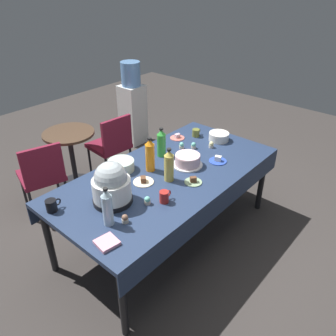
{
  "coord_description": "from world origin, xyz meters",
  "views": [
    {
      "loc": [
        -1.96,
        -1.71,
        2.35
      ],
      "look_at": [
        0.0,
        0.0,
        0.8
      ],
      "focal_mm": 35.75,
      "sensor_mm": 36.0,
      "label": 1
    }
  ],
  "objects_px": {
    "potluck_table": "(168,178)",
    "soda_bottle_orange_juice": "(150,155)",
    "soda_bottle_water": "(107,208)",
    "cupcake_lemon": "(211,145)",
    "frosted_layer_cake": "(188,160)",
    "dessert_plate_cobalt": "(218,160)",
    "glass_salad_bowl": "(121,165)",
    "cupcake_berry": "(194,146)",
    "coffee_mug_black": "(52,205)",
    "soda_bottle_lime_soda": "(161,143)",
    "water_cooler": "(132,106)",
    "dessert_plate_cream": "(143,181)",
    "maroon_chair_left": "(42,173)",
    "dessert_plate_sage": "(193,181)",
    "cupcake_rose": "(182,146)",
    "soda_bottle_ginger_ale": "(169,166)",
    "round_cafe_table": "(71,149)",
    "maroon_chair_right": "(112,143)",
    "coffee_mug_olive": "(196,133)",
    "ceramic_snack_bowl": "(219,137)",
    "cupcake_vanilla": "(125,219)",
    "dessert_plate_coral": "(177,137)",
    "cupcake_mint": "(147,200)",
    "slow_cooker": "(111,185)",
    "coffee_mug_red": "(164,197)"
  },
  "relations": [
    {
      "from": "soda_bottle_lime_soda",
      "to": "water_cooler",
      "type": "distance_m",
      "value": 1.93
    },
    {
      "from": "coffee_mug_red",
      "to": "water_cooler",
      "type": "relative_size",
      "value": 0.1
    },
    {
      "from": "frosted_layer_cake",
      "to": "dessert_plate_cobalt",
      "type": "height_order",
      "value": "frosted_layer_cake"
    },
    {
      "from": "dessert_plate_coral",
      "to": "round_cafe_table",
      "type": "xyz_separation_m",
      "value": [
        -0.67,
        1.1,
        -0.26
      ]
    },
    {
      "from": "dessert_plate_sage",
      "to": "soda_bottle_lime_soda",
      "type": "xyz_separation_m",
      "value": [
        0.18,
        0.54,
        0.13
      ]
    },
    {
      "from": "glass_salad_bowl",
      "to": "cupcake_berry",
      "type": "bearing_deg",
      "value": -17.18
    },
    {
      "from": "dessert_plate_coral",
      "to": "cupcake_lemon",
      "type": "distance_m",
      "value": 0.41
    },
    {
      "from": "soda_bottle_water",
      "to": "soda_bottle_ginger_ale",
      "type": "height_order",
      "value": "soda_bottle_water"
    },
    {
      "from": "potluck_table",
      "to": "coffee_mug_black",
      "type": "relative_size",
      "value": 17.25
    },
    {
      "from": "soda_bottle_ginger_ale",
      "to": "round_cafe_table",
      "type": "relative_size",
      "value": 0.43
    },
    {
      "from": "coffee_mug_black",
      "to": "coffee_mug_red",
      "type": "xyz_separation_m",
      "value": [
        0.65,
        -0.57,
        -0.0
      ]
    },
    {
      "from": "soda_bottle_water",
      "to": "coffee_mug_olive",
      "type": "height_order",
      "value": "soda_bottle_water"
    },
    {
      "from": "dessert_plate_coral",
      "to": "soda_bottle_orange_juice",
      "type": "height_order",
      "value": "soda_bottle_orange_juice"
    },
    {
      "from": "potluck_table",
      "to": "coffee_mug_olive",
      "type": "distance_m",
      "value": 0.85
    },
    {
      "from": "dessert_plate_cream",
      "to": "cupcake_rose",
      "type": "relative_size",
      "value": 2.68
    },
    {
      "from": "coffee_mug_black",
      "to": "ceramic_snack_bowl",
      "type": "bearing_deg",
      "value": -8.27
    },
    {
      "from": "potluck_table",
      "to": "soda_bottle_orange_juice",
      "type": "distance_m",
      "value": 0.28
    },
    {
      "from": "dessert_plate_coral",
      "to": "coffee_mug_olive",
      "type": "xyz_separation_m",
      "value": [
        0.18,
        -0.12,
        0.03
      ]
    },
    {
      "from": "dessert_plate_sage",
      "to": "cupcake_rose",
      "type": "relative_size",
      "value": 2.3
    },
    {
      "from": "dessert_plate_cream",
      "to": "coffee_mug_olive",
      "type": "xyz_separation_m",
      "value": [
        1.05,
        0.22,
        0.03
      ]
    },
    {
      "from": "dessert_plate_sage",
      "to": "cupcake_rose",
      "type": "height_order",
      "value": "cupcake_rose"
    },
    {
      "from": "soda_bottle_water",
      "to": "ceramic_snack_bowl",
      "type": "bearing_deg",
      "value": 5.82
    },
    {
      "from": "potluck_table",
      "to": "coffee_mug_black",
      "type": "height_order",
      "value": "coffee_mug_black"
    },
    {
      "from": "soda_bottle_lime_soda",
      "to": "coffee_mug_red",
      "type": "height_order",
      "value": "soda_bottle_lime_soda"
    },
    {
      "from": "dessert_plate_cobalt",
      "to": "slow_cooker",
      "type": "bearing_deg",
      "value": 166.35
    },
    {
      "from": "dessert_plate_cream",
      "to": "cupcake_vanilla",
      "type": "relative_size",
      "value": 2.68
    },
    {
      "from": "potluck_table",
      "to": "ceramic_snack_bowl",
      "type": "height_order",
      "value": "ceramic_snack_bowl"
    },
    {
      "from": "dessert_plate_cream",
      "to": "dessert_plate_cobalt",
      "type": "distance_m",
      "value": 0.79
    },
    {
      "from": "dessert_plate_sage",
      "to": "maroon_chair_right",
      "type": "bearing_deg",
      "value": 76.47
    },
    {
      "from": "cupcake_berry",
      "to": "soda_bottle_ginger_ale",
      "type": "xyz_separation_m",
      "value": [
        -0.62,
        -0.21,
        0.11
      ]
    },
    {
      "from": "slow_cooker",
      "to": "dessert_plate_cream",
      "type": "bearing_deg",
      "value": 2.44
    },
    {
      "from": "cupcake_lemon",
      "to": "soda_bottle_lime_soda",
      "type": "xyz_separation_m",
      "value": [
        -0.47,
        0.27,
        0.11
      ]
    },
    {
      "from": "cupcake_vanilla",
      "to": "round_cafe_table",
      "type": "distance_m",
      "value": 1.87
    },
    {
      "from": "cupcake_mint",
      "to": "ceramic_snack_bowl",
      "type": "bearing_deg",
      "value": 9.24
    },
    {
      "from": "soda_bottle_water",
      "to": "maroon_chair_right",
      "type": "relative_size",
      "value": 0.37
    },
    {
      "from": "potluck_table",
      "to": "maroon_chair_left",
      "type": "xyz_separation_m",
      "value": [
        -0.57,
        1.28,
        -0.2
      ]
    },
    {
      "from": "coffee_mug_red",
      "to": "maroon_chair_left",
      "type": "xyz_separation_m",
      "value": [
        -0.22,
        1.55,
        -0.31
      ]
    },
    {
      "from": "slow_cooker",
      "to": "glass_salad_bowl",
      "type": "bearing_deg",
      "value": 40.17
    },
    {
      "from": "frosted_layer_cake",
      "to": "dessert_plate_sage",
      "type": "distance_m",
      "value": 0.3
    },
    {
      "from": "slow_cooker",
      "to": "maroon_chair_right",
      "type": "distance_m",
      "value": 1.65
    },
    {
      "from": "cupcake_mint",
      "to": "cupcake_lemon",
      "type": "relative_size",
      "value": 1.0
    },
    {
      "from": "ceramic_snack_bowl",
      "to": "cupcake_vanilla",
      "type": "xyz_separation_m",
      "value": [
        -1.6,
        -0.25,
        -0.01
      ]
    },
    {
      "from": "soda_bottle_water",
      "to": "cupcake_lemon",
      "type": "bearing_deg",
      "value": 5.13
    },
    {
      "from": "cupcake_vanilla",
      "to": "round_cafe_table",
      "type": "bearing_deg",
      "value": 68.38
    },
    {
      "from": "slow_cooker",
      "to": "coffee_mug_olive",
      "type": "distance_m",
      "value": 1.44
    },
    {
      "from": "soda_bottle_orange_juice",
      "to": "coffee_mug_black",
      "type": "relative_size",
      "value": 2.6
    },
    {
      "from": "cupcake_mint",
      "to": "maroon_chair_right",
      "type": "xyz_separation_m",
      "value": [
        0.86,
        1.46,
        -0.29
      ]
    },
    {
      "from": "dessert_plate_cream",
      "to": "maroon_chair_left",
      "type": "relative_size",
      "value": 0.21
    },
    {
      "from": "dessert_plate_coral",
      "to": "soda_bottle_ginger_ale",
      "type": "xyz_separation_m",
      "value": [
        -0.7,
        -0.49,
        0.13
      ]
    },
    {
      "from": "cupcake_vanilla",
      "to": "soda_bottle_lime_soda",
      "type": "height_order",
      "value": "soda_bottle_lime_soda"
    }
  ]
}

